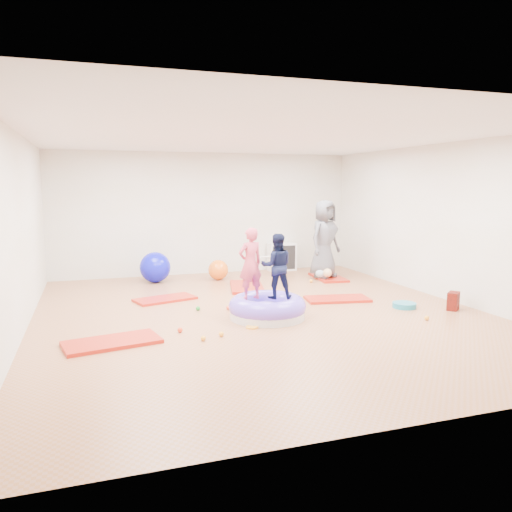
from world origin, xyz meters
name	(u,v)px	position (x,y,z in m)	size (l,w,h in m)	color
room	(262,227)	(0.00, 0.00, 1.40)	(7.01, 8.01, 2.81)	#9A5E32
gym_mat_front_left	(112,342)	(-2.36, -0.86, 0.03)	(1.21, 0.60, 0.05)	#A92306
gym_mat_mid_left	(165,299)	(-1.35, 1.46, 0.02)	(1.07, 0.53, 0.04)	#A92306
gym_mat_center_back	(247,287)	(0.37, 2.02, 0.03)	(1.26, 0.63, 0.05)	#A92306
gym_mat_right	(337,299)	(1.60, 0.48, 0.02)	(1.12, 0.56, 0.05)	#A92306
gym_mat_rear_right	(328,277)	(2.41, 2.47, 0.02)	(1.14, 0.57, 0.05)	#A92306
inflatable_cushion	(267,309)	(0.00, -0.27, 0.15)	(1.21, 1.21, 0.38)	silver
child_pink	(250,260)	(-0.25, -0.18, 0.91)	(0.41, 0.27, 1.11)	#CB4259
child_navy	(277,263)	(0.16, -0.25, 0.86)	(0.49, 0.39, 1.02)	black
adult_caregiver	(324,239)	(2.29, 2.44, 0.89)	(0.83, 0.54, 1.69)	#4E4F56
infant	(324,273)	(2.23, 2.29, 0.17)	(0.40, 0.41, 0.24)	#A4C3D5
ball_pit_balls	(264,314)	(-0.01, -0.15, 0.04)	(3.77, 3.39, 0.07)	#EC3D1C
exercise_ball_blue	(155,267)	(-1.30, 3.21, 0.33)	(0.65, 0.65, 0.65)	#0C0ECB
exercise_ball_orange	(218,270)	(0.05, 3.08, 0.22)	(0.44, 0.44, 0.44)	orange
infant_play_gym	(264,263)	(1.12, 3.10, 0.31)	(0.61, 0.58, 0.47)	white
cube_shelf	(282,257)	(1.82, 3.79, 0.34)	(0.67, 0.33, 0.67)	white
balance_disc	(404,305)	(2.42, -0.38, 0.04)	(0.40, 0.40, 0.09)	teal
backpack	(453,301)	(3.10, -0.76, 0.15)	(0.26, 0.16, 0.30)	maroon
yellow_toy	(252,327)	(-0.40, -0.73, 0.01)	(0.18, 0.18, 0.03)	#FCA629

